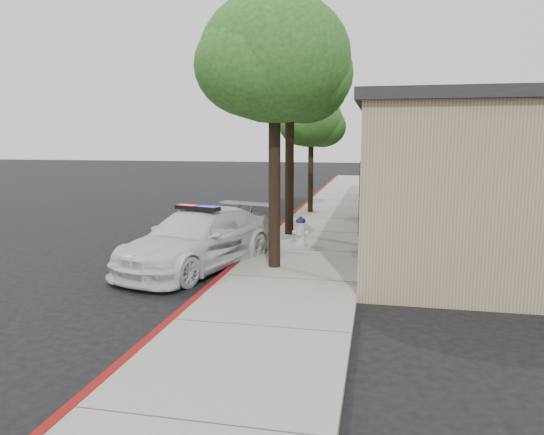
{
  "coord_description": "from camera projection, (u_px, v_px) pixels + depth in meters",
  "views": [
    {
      "loc": [
        3.55,
        -10.96,
        3.28
      ],
      "look_at": [
        0.93,
        1.49,
        1.29
      ],
      "focal_mm": 33.5,
      "sensor_mm": 36.0,
      "label": 1
    }
  ],
  "objects": [
    {
      "name": "street_tree_mid",
      "position": [
        290.0,
        80.0,
        16.11
      ],
      "size": [
        3.58,
        3.48,
        6.59
      ],
      "rotation": [
        0.0,
        0.0,
        0.07
      ],
      "color": "black",
      "rests_on": "sidewalk"
    },
    {
      "name": "police_car",
      "position": [
        198.0,
        239.0,
        12.91
      ],
      "size": [
        3.45,
        5.51,
        1.61
      ],
      "rotation": [
        0.0,
        0.0,
        -0.29
      ],
      "color": "silver",
      "rests_on": "ground"
    },
    {
      "name": "ground",
      "position": [
        220.0,
        281.0,
        11.82
      ],
      "size": [
        120.0,
        120.0,
        0.0
      ],
      "primitive_type": "plane",
      "color": "black",
      "rests_on": "ground"
    },
    {
      "name": "street_tree_near",
      "position": [
        275.0,
        64.0,
        11.79
      ],
      "size": [
        3.58,
        3.56,
        6.48
      ],
      "rotation": [
        0.0,
        0.0,
        0.19
      ],
      "color": "black",
      "rests_on": "sidewalk"
    },
    {
      "name": "fire_hydrant",
      "position": [
        301.0,
        231.0,
        15.0
      ],
      "size": [
        0.48,
        0.42,
        0.85
      ],
      "rotation": [
        0.0,
        0.0,
        -0.01
      ],
      "color": "silver",
      "rests_on": "sidewalk"
    },
    {
      "name": "street_tree_far",
      "position": [
        312.0,
        123.0,
        21.32
      ],
      "size": [
        2.79,
        2.65,
        5.01
      ],
      "rotation": [
        0.0,
        0.0,
        -0.03
      ],
      "color": "black",
      "rests_on": "sidewalk"
    },
    {
      "name": "red_curb",
      "position": [
        253.0,
        250.0,
        14.7
      ],
      "size": [
        0.14,
        60.0,
        0.16
      ],
      "primitive_type": "cube",
      "color": "maroon",
      "rests_on": "ground"
    },
    {
      "name": "sidewalk",
      "position": [
        306.0,
        253.0,
        14.39
      ],
      "size": [
        3.2,
        60.0,
        0.15
      ],
      "primitive_type": "cube",
      "color": "gray",
      "rests_on": "ground"
    },
    {
      "name": "clapboard_building",
      "position": [
        465.0,
        170.0,
        18.84
      ],
      "size": [
        7.3,
        20.89,
        4.24
      ],
      "color": "tan",
      "rests_on": "ground"
    }
  ]
}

